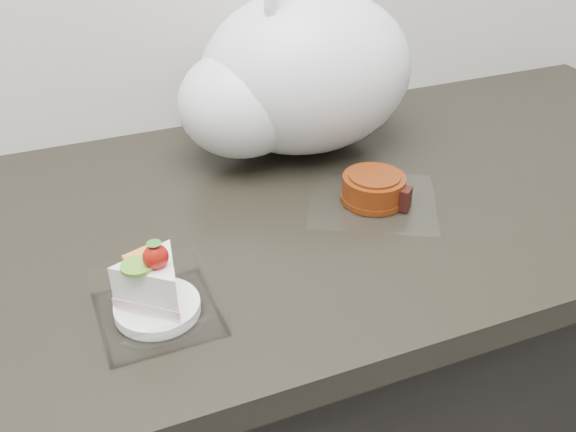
% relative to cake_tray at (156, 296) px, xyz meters
% --- Properties ---
extents(cake_tray, '(0.13, 0.13, 0.10)m').
position_rel_cake_tray_xyz_m(cake_tray, '(0.00, 0.00, 0.00)').
color(cake_tray, white).
rests_on(cake_tray, counter).
extents(mooncake_wrap, '(0.24, 0.23, 0.04)m').
position_rel_cake_tray_xyz_m(mooncake_wrap, '(0.34, 0.12, -0.01)').
color(mooncake_wrap, white).
rests_on(mooncake_wrap, counter).
extents(plastic_bag, '(0.44, 0.36, 0.31)m').
position_rel_cake_tray_xyz_m(plastic_bag, '(0.30, 0.32, 0.10)').
color(plastic_bag, white).
rests_on(plastic_bag, counter).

